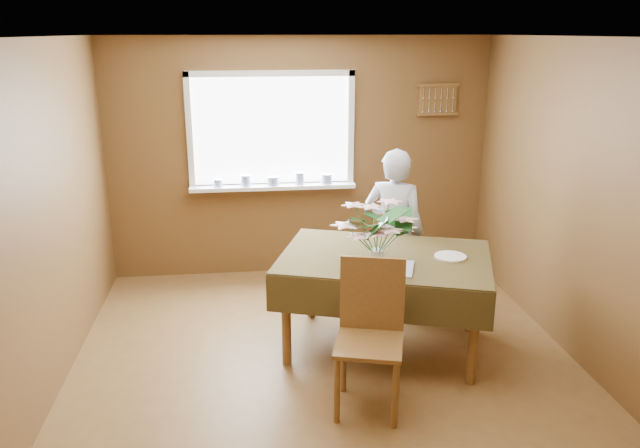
{
  "coord_description": "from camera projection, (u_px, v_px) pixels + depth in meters",
  "views": [
    {
      "loc": [
        -0.59,
        -4.21,
        2.54
      ],
      "look_at": [
        0.0,
        0.55,
        1.05
      ],
      "focal_mm": 35.0,
      "sensor_mm": 36.0,
      "label": 1
    }
  ],
  "objects": [
    {
      "name": "floor",
      "position": [
        329.0,
        375.0,
        4.81
      ],
      "size": [
        4.5,
        4.5,
        0.0
      ],
      "primitive_type": "plane",
      "color": "brown",
      "rests_on": "ground"
    },
    {
      "name": "ceiling",
      "position": [
        330.0,
        37.0,
        4.07
      ],
      "size": [
        4.5,
        4.5,
        0.0
      ],
      "primitive_type": "plane",
      "rotation": [
        3.14,
        0.0,
        0.0
      ],
      "color": "white",
      "rests_on": "wall_back"
    },
    {
      "name": "wall_back",
      "position": [
        300.0,
        159.0,
        6.57
      ],
      "size": [
        4.0,
        0.0,
        4.0
      ],
      "primitive_type": "plane",
      "rotation": [
        1.57,
        0.0,
        0.0
      ],
      "color": "brown",
      "rests_on": "floor"
    },
    {
      "name": "wall_front",
      "position": [
        412.0,
        395.0,
        2.31
      ],
      "size": [
        4.0,
        0.0,
        4.0
      ],
      "primitive_type": "plane",
      "rotation": [
        -1.57,
        0.0,
        0.0
      ],
      "color": "brown",
      "rests_on": "floor"
    },
    {
      "name": "wall_left",
      "position": [
        36.0,
        230.0,
        4.2
      ],
      "size": [
        0.0,
        4.5,
        4.5
      ],
      "primitive_type": "plane",
      "rotation": [
        1.57,
        0.0,
        1.57
      ],
      "color": "brown",
      "rests_on": "floor"
    },
    {
      "name": "wall_right",
      "position": [
        593.0,
        210.0,
        4.67
      ],
      "size": [
        0.0,
        4.5,
        4.5
      ],
      "primitive_type": "plane",
      "rotation": [
        1.57,
        0.0,
        -1.57
      ],
      "color": "brown",
      "rests_on": "floor"
    },
    {
      "name": "window_assembly",
      "position": [
        273.0,
        150.0,
        6.46
      ],
      "size": [
        1.72,
        0.2,
        1.22
      ],
      "color": "white",
      "rests_on": "wall_back"
    },
    {
      "name": "spoon_rack",
      "position": [
        438.0,
        100.0,
        6.53
      ],
      "size": [
        0.44,
        0.05,
        0.33
      ],
      "color": "brown",
      "rests_on": "wall_back"
    },
    {
      "name": "dining_table",
      "position": [
        385.0,
        267.0,
        5.04
      ],
      "size": [
        1.94,
        1.61,
        0.82
      ],
      "rotation": [
        0.0,
        0.0,
        -0.33
      ],
      "color": "brown",
      "rests_on": "floor"
    },
    {
      "name": "chair_far",
      "position": [
        392.0,
        254.0,
        5.91
      ],
      "size": [
        0.44,
        0.44,
        0.94
      ],
      "rotation": [
        0.0,
        0.0,
        3.06
      ],
      "color": "brown",
      "rests_on": "floor"
    },
    {
      "name": "chair_near",
      "position": [
        370.0,
        329.0,
        4.3
      ],
      "size": [
        0.56,
        0.56,
        1.05
      ],
      "rotation": [
        0.0,
        0.0,
        -0.27
      ],
      "color": "brown",
      "rests_on": "floor"
    },
    {
      "name": "seated_woman",
      "position": [
        394.0,
        231.0,
        5.74
      ],
      "size": [
        0.67,
        0.59,
        1.54
      ],
      "primitive_type": "imported",
      "rotation": [
        0.0,
        0.0,
        2.66
      ],
      "color": "white",
      "rests_on": "floor"
    },
    {
      "name": "flower_bouquet",
      "position": [
        377.0,
        228.0,
        4.68
      ],
      "size": [
        0.56,
        0.56,
        0.48
      ],
      "rotation": [
        0.0,
        0.0,
        0.23
      ],
      "color": "white",
      "rests_on": "dining_table"
    },
    {
      "name": "side_plate",
      "position": [
        450.0,
        257.0,
        4.97
      ],
      "size": [
        0.33,
        0.33,
        0.01
      ],
      "primitive_type": "cylinder",
      "rotation": [
        0.0,
        0.0,
        -0.38
      ],
      "color": "white",
      "rests_on": "dining_table"
    },
    {
      "name": "table_knife",
      "position": [
        398.0,
        265.0,
        4.78
      ],
      "size": [
        0.14,
        0.21,
        0.0
      ],
      "primitive_type": "cube",
      "rotation": [
        0.0,
        0.0,
        -0.54
      ],
      "color": "silver",
      "rests_on": "dining_table"
    }
  ]
}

